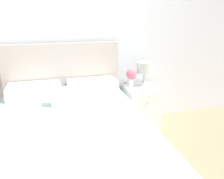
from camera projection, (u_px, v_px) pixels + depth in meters
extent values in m
plane|color=tan|center=(67.00, 127.00, 3.17)|extent=(12.00, 12.00, 0.00)
cube|color=white|center=(59.00, 34.00, 2.80)|extent=(8.00, 0.06, 2.60)
cube|color=white|center=(73.00, 162.00, 2.13)|extent=(1.46, 2.13, 0.37)
cube|color=silver|center=(71.00, 134.00, 2.03)|extent=(1.43, 2.09, 0.24)
cube|color=beige|center=(64.00, 88.00, 2.94)|extent=(1.49, 0.05, 1.20)
cube|color=white|center=(35.00, 90.00, 2.63)|extent=(0.61, 0.36, 0.14)
cube|color=white|center=(92.00, 86.00, 2.80)|extent=(0.61, 0.36, 0.14)
cube|color=white|center=(66.00, 96.00, 2.38)|extent=(0.32, 0.11, 0.19)
cube|color=white|center=(141.00, 107.00, 3.11)|extent=(0.45, 0.43, 0.58)
sphere|color=#B2AD93|center=(148.00, 102.00, 2.86)|extent=(0.02, 0.02, 0.02)
cylinder|color=white|center=(144.00, 84.00, 3.09)|extent=(0.10, 0.10, 0.05)
cylinder|color=#B7B29E|center=(144.00, 78.00, 3.06)|extent=(0.02, 0.02, 0.14)
cylinder|color=silver|center=(144.00, 67.00, 3.01)|extent=(0.21, 0.21, 0.15)
cylinder|color=white|center=(131.00, 83.00, 3.02)|extent=(0.07, 0.07, 0.13)
sphere|color=#E06B7F|center=(131.00, 74.00, 2.98)|extent=(0.14, 0.14, 0.14)
sphere|color=#609356|center=(134.00, 77.00, 3.00)|extent=(0.06, 0.06, 0.06)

